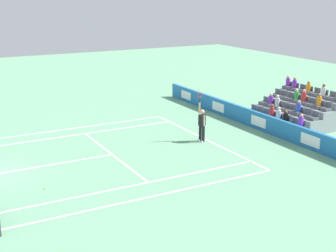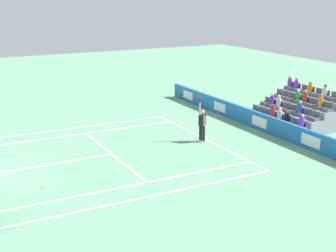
% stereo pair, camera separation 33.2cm
% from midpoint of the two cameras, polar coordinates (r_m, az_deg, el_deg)
% --- Properties ---
extents(line_baseline, '(10.97, 0.10, 0.01)m').
position_cam_midpoint_polar(line_baseline, '(26.46, 4.03, -1.53)').
color(line_baseline, white).
rests_on(line_baseline, ground).
extents(line_service, '(8.23, 0.10, 0.01)m').
position_cam_midpoint_polar(line_service, '(24.10, -7.09, -3.38)').
color(line_service, white).
rests_on(line_service, ground).
extents(line_centre_service, '(0.10, 6.40, 0.01)m').
position_cam_midpoint_polar(line_centre_service, '(23.21, -14.47, -4.54)').
color(line_centre_service, white).
rests_on(line_centre_service, ground).
extents(line_singles_sideline_left, '(0.10, 11.89, 0.01)m').
position_cam_midpoint_polar(line_singles_sideline_left, '(27.67, -11.10, -1.02)').
color(line_singles_sideline_left, white).
rests_on(line_singles_sideline_left, ground).
extents(line_singles_sideline_right, '(0.10, 11.89, 0.01)m').
position_cam_midpoint_polar(line_singles_sideline_right, '(20.38, -3.99, -6.96)').
color(line_singles_sideline_right, white).
rests_on(line_singles_sideline_right, ground).
extents(line_doubles_sideline_left, '(0.10, 11.89, 0.01)m').
position_cam_midpoint_polar(line_doubles_sideline_left, '(28.93, -11.93, -0.33)').
color(line_doubles_sideline_left, white).
rests_on(line_doubles_sideline_left, ground).
extents(line_doubles_sideline_right, '(0.10, 11.89, 0.01)m').
position_cam_midpoint_polar(line_doubles_sideline_right, '(19.24, -2.27, -8.36)').
color(line_doubles_sideline_right, white).
rests_on(line_doubles_sideline_right, ground).
extents(line_centre_mark, '(0.10, 0.20, 0.01)m').
position_cam_midpoint_polar(line_centre_mark, '(26.41, 3.85, -1.57)').
color(line_centre_mark, white).
rests_on(line_centre_mark, ground).
extents(sponsor_barrier, '(20.85, 0.22, 1.02)m').
position_cam_midpoint_polar(sponsor_barrier, '(28.49, 10.57, 0.55)').
color(sponsor_barrier, '#1E66AD').
rests_on(sponsor_barrier, ground).
extents(tennis_player, '(0.53, 0.40, 2.85)m').
position_cam_midpoint_polar(tennis_player, '(25.74, 3.69, 0.27)').
color(tennis_player, black).
rests_on(tennis_player, ground).
extents(stadium_stand, '(4.96, 3.80, 2.61)m').
position_cam_midpoint_polar(stadium_stand, '(30.32, 14.92, 1.58)').
color(stadium_stand, gray).
rests_on(stadium_stand, ground).
extents(loose_tennis_ball, '(0.07, 0.07, 0.07)m').
position_cam_midpoint_polar(loose_tennis_ball, '(20.56, -14.95, -7.18)').
color(loose_tennis_ball, '#D1E533').
rests_on(loose_tennis_ball, ground).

